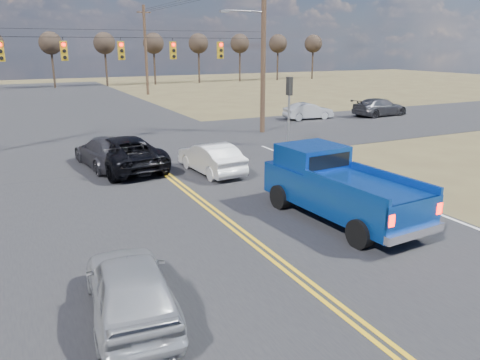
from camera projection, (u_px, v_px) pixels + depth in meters
name	position (u px, v px, depth m)	size (l,w,h in m)	color
ground	(294.00, 274.00, 11.83)	(160.00, 160.00, 0.00)	brown
road_main	(170.00, 178.00, 20.45)	(14.00, 120.00, 0.02)	#28282B
road_cross	(128.00, 145.00, 27.34)	(120.00, 12.00, 0.02)	#28282B
signal_gantry	(131.00, 55.00, 25.97)	(19.60, 4.83, 10.00)	#473323
utility_poles	(125.00, 52.00, 25.03)	(19.60, 58.32, 10.00)	#473323
treeline	(93.00, 44.00, 33.49)	(87.00, 117.80, 7.40)	#33261C
pickup_truck	(337.00, 187.00, 15.36)	(2.75, 6.16, 2.26)	black
silver_suv	(130.00, 287.00, 9.79)	(1.68, 4.18, 1.42)	#A3A5AB
black_suv	(123.00, 153.00, 21.66)	(2.62, 5.69, 1.58)	black
white_car_queue	(211.00, 158.00, 21.08)	(1.47, 4.20, 1.39)	silver
dgrey_car_queue	(107.00, 152.00, 22.08)	(2.05, 5.04, 1.46)	#38373C
cross_car_east_near	(308.00, 111.00, 36.53)	(3.87, 1.35, 1.28)	#B5B9BE
cross_car_east_far	(380.00, 107.00, 38.27)	(4.97, 2.02, 1.44)	#343439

